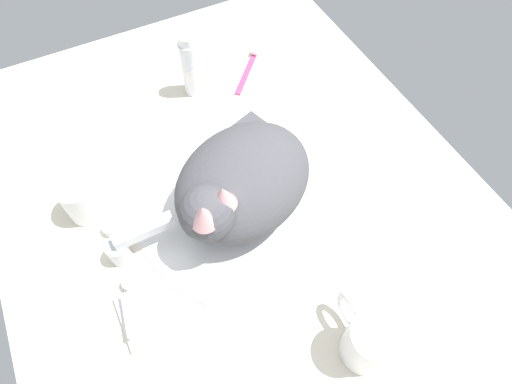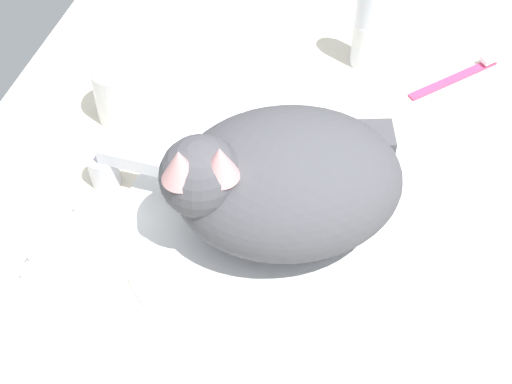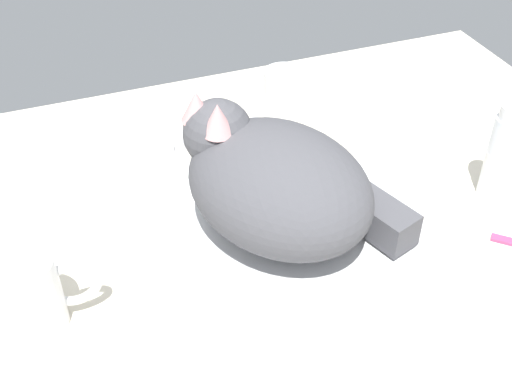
{
  "view_description": "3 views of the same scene",
  "coord_description": "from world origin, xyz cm",
  "px_view_note": "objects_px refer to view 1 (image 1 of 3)",
  "views": [
    {
      "loc": [
        -35.33,
        15.6,
        65.1
      ],
      "look_at": [
        -0.96,
        -1.81,
        4.1
      ],
      "focal_mm": 30.12,
      "sensor_mm": 36.0,
      "label": 1
    },
    {
      "loc": [
        -51.21,
        -11.66,
        69.58
      ],
      "look_at": [
        -2.26,
        2.94,
        7.33
      ],
      "focal_mm": 53.36,
      "sensor_mm": 36.0,
      "label": 2
    },
    {
      "loc": [
        -24.12,
        -56.62,
        56.34
      ],
      "look_at": [
        -2.97,
        -0.22,
        7.56
      ],
      "focal_mm": 46.46,
      "sensor_mm": 36.0,
      "label": 3
    }
  ],
  "objects_px": {
    "cat": "(239,183)",
    "soap_bar": "(141,313)",
    "coffee_mug": "(368,340)",
    "toothpaste_bottle": "(191,67)",
    "rinse_cup": "(82,199)",
    "toothbrush": "(248,68)",
    "faucet": "(127,246)"
  },
  "relations": [
    {
      "from": "rinse_cup",
      "to": "toothpaste_bottle",
      "type": "distance_m",
      "value": 0.34
    },
    {
      "from": "rinse_cup",
      "to": "toothpaste_bottle",
      "type": "relative_size",
      "value": 0.58
    },
    {
      "from": "cat",
      "to": "soap_bar",
      "type": "xyz_separation_m",
      "value": [
        -0.11,
        0.21,
        -0.05
      ]
    },
    {
      "from": "cat",
      "to": "coffee_mug",
      "type": "height_order",
      "value": "cat"
    },
    {
      "from": "coffee_mug",
      "to": "soap_bar",
      "type": "distance_m",
      "value": 0.33
    },
    {
      "from": "cat",
      "to": "toothpaste_bottle",
      "type": "bearing_deg",
      "value": -7.16
    },
    {
      "from": "rinse_cup",
      "to": "toothbrush",
      "type": "height_order",
      "value": "rinse_cup"
    },
    {
      "from": "coffee_mug",
      "to": "toothpaste_bottle",
      "type": "distance_m",
      "value": 0.6
    },
    {
      "from": "coffee_mug",
      "to": "soap_bar",
      "type": "relative_size",
      "value": 1.71
    },
    {
      "from": "toothpaste_bottle",
      "to": "cat",
      "type": "bearing_deg",
      "value": 172.84
    },
    {
      "from": "toothpaste_bottle",
      "to": "faucet",
      "type": "bearing_deg",
      "value": 141.65
    },
    {
      "from": "rinse_cup",
      "to": "soap_bar",
      "type": "bearing_deg",
      "value": -173.55
    },
    {
      "from": "rinse_cup",
      "to": "toothbrush",
      "type": "distance_m",
      "value": 0.45
    },
    {
      "from": "coffee_mug",
      "to": "toothpaste_bottle",
      "type": "xyz_separation_m",
      "value": [
        0.59,
        0.02,
        0.02
      ]
    },
    {
      "from": "rinse_cup",
      "to": "toothbrush",
      "type": "xyz_separation_m",
      "value": [
        0.19,
        -0.41,
        -0.03
      ]
    },
    {
      "from": "cat",
      "to": "soap_bar",
      "type": "bearing_deg",
      "value": 116.87
    },
    {
      "from": "faucet",
      "to": "toothbrush",
      "type": "height_order",
      "value": "faucet"
    },
    {
      "from": "cat",
      "to": "toothpaste_bottle",
      "type": "xyz_separation_m",
      "value": [
        0.3,
        -0.04,
        -0.01
      ]
    },
    {
      "from": "cat",
      "to": "toothbrush",
      "type": "bearing_deg",
      "value": -28.69
    },
    {
      "from": "faucet",
      "to": "rinse_cup",
      "type": "height_order",
      "value": "rinse_cup"
    },
    {
      "from": "toothbrush",
      "to": "toothpaste_bottle",
      "type": "bearing_deg",
      "value": 92.87
    },
    {
      "from": "cat",
      "to": "coffee_mug",
      "type": "xyz_separation_m",
      "value": [
        -0.29,
        -0.05,
        -0.03
      ]
    },
    {
      "from": "faucet",
      "to": "soap_bar",
      "type": "xyz_separation_m",
      "value": [
        -0.11,
        0.02,
        -0.01
      ]
    },
    {
      "from": "faucet",
      "to": "coffee_mug",
      "type": "relative_size",
      "value": 1.19
    },
    {
      "from": "toothpaste_bottle",
      "to": "toothbrush",
      "type": "height_order",
      "value": "toothpaste_bottle"
    },
    {
      "from": "toothbrush",
      "to": "faucet",
      "type": "bearing_deg",
      "value": 129.79
    },
    {
      "from": "cat",
      "to": "toothbrush",
      "type": "relative_size",
      "value": 2.64
    },
    {
      "from": "soap_bar",
      "to": "toothpaste_bottle",
      "type": "relative_size",
      "value": 0.49
    },
    {
      "from": "faucet",
      "to": "coffee_mug",
      "type": "height_order",
      "value": "coffee_mug"
    },
    {
      "from": "faucet",
      "to": "toothpaste_bottle",
      "type": "relative_size",
      "value": 0.99
    },
    {
      "from": "toothpaste_bottle",
      "to": "toothbrush",
      "type": "distance_m",
      "value": 0.14
    },
    {
      "from": "toothbrush",
      "to": "soap_bar",
      "type": "bearing_deg",
      "value": 137.38
    }
  ]
}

